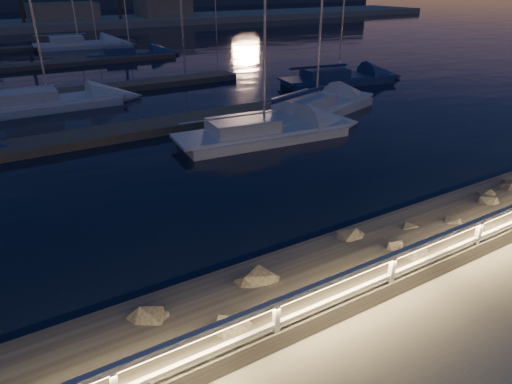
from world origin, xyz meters
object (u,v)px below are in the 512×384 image
guard_rail (355,280)px  sailboat_c (313,107)px  sailboat_h (335,78)px  sailboat_d (259,132)px  sailboat_l (128,54)px  sailboat_k (76,44)px  sailboat_g (45,102)px

guard_rail → sailboat_c: bearing=54.9°
guard_rail → sailboat_h: (16.42, 19.93, -0.95)m
guard_rail → sailboat_d: size_ratio=3.07×
sailboat_h → sailboat_l: bearing=124.8°
guard_rail → sailboat_c: size_ratio=2.96×
guard_rail → sailboat_c: 17.30m
sailboat_h → sailboat_l: sailboat_h is taller
sailboat_d → sailboat_k: 36.84m
guard_rail → sailboat_l: bearing=79.6°
sailboat_d → sailboat_k: size_ratio=0.92×
sailboat_g → guard_rail: bearing=-83.5°
sailboat_c → sailboat_h: sailboat_c is taller
sailboat_d → sailboat_h: size_ratio=0.99×
sailboat_g → sailboat_l: (9.84, 16.27, -0.05)m
guard_rail → sailboat_g: size_ratio=3.07×
sailboat_g → sailboat_h: 19.31m
sailboat_h → sailboat_l: (-9.19, 19.54, -0.03)m
sailboat_c → sailboat_d: (-4.83, -2.11, -0.03)m
sailboat_c → sailboat_d: bearing=-173.9°
sailboat_h → sailboat_l: size_ratio=1.14×
sailboat_d → sailboat_g: (-7.73, 11.18, 0.02)m
sailboat_c → sailboat_k: sailboat_k is taller
sailboat_d → sailboat_l: sailboat_d is taller
sailboat_h → sailboat_d: bearing=-135.4°
sailboat_h → sailboat_k: size_ratio=0.93×
sailboat_d → sailboat_l: (2.11, 27.45, -0.03)m
guard_rail → sailboat_c: (9.94, 14.13, -0.92)m
sailboat_d → sailboat_k: sailboat_k is taller
sailboat_d → sailboat_c: bearing=29.1°
sailboat_c → sailboat_d: 5.27m
guard_rail → sailboat_k: size_ratio=2.84×
sailboat_g → sailboat_h: (19.03, -3.27, -0.02)m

